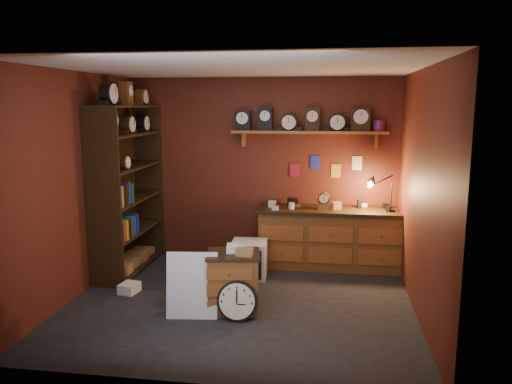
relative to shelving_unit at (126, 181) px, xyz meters
The scene contains 11 objects.
floor 2.40m from the shelving_unit, 28.68° to the right, with size 4.00×4.00×0.00m, color black.
room_shell 2.09m from the shelving_unit, 25.39° to the right, with size 4.02×3.62×2.71m.
shelving_unit is the anchor object (origin of this frame).
workbench 2.99m from the shelving_unit, ahead, with size 2.08×0.66×1.36m.
low_cabinet 2.33m from the shelving_unit, 35.22° to the right, with size 0.66×0.59×0.76m.
big_round_clock 2.60m from the shelving_unit, 39.01° to the right, with size 0.44×0.15×0.45m.
white_panel 2.36m from the shelving_unit, 47.83° to the right, with size 0.56×0.02×0.74m, color silver.
mini_fridge 2.03m from the shelving_unit, ahead, with size 0.49×0.51×0.49m.
floor_box_a 1.98m from the shelving_unit, 36.77° to the right, with size 0.27×0.23×0.16m, color olive.
floor_box_b 1.54m from the shelving_unit, 67.55° to the right, with size 0.20×0.24×0.12m, color white.
floor_box_c 2.06m from the shelving_unit, 30.78° to the right, with size 0.22×0.19×0.17m, color olive.
Camera 1 is at (1.00, -5.52, 2.30)m, focal length 35.00 mm.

